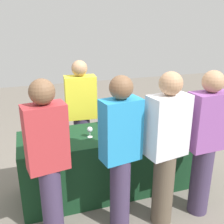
{
  "coord_description": "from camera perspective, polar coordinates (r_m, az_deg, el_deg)",
  "views": [
    {
      "loc": [
        -0.92,
        -2.8,
        2.09
      ],
      "look_at": [
        0.0,
        0.0,
        1.04
      ],
      "focal_mm": 42.73,
      "sensor_mm": 36.0,
      "label": 1
    }
  ],
  "objects": [
    {
      "name": "server_pouring",
      "position": [
        3.72,
        -6.59,
        -0.2
      ],
      "size": [
        0.43,
        0.26,
        1.57
      ],
      "rotation": [
        0.0,
        0.0,
        3.06
      ],
      "color": "#3F3351",
      "rests_on": "ground_plane"
    },
    {
      "name": "wine_glass_3",
      "position": [
        3.38,
        12.06,
        -1.42
      ],
      "size": [
        0.07,
        0.07,
        0.15
      ],
      "color": "silver",
      "rests_on": "tasting_table"
    },
    {
      "name": "wine_bottle_1",
      "position": [
        3.34,
        1.49,
        -1.27
      ],
      "size": [
        0.08,
        0.08,
        0.31
      ],
      "color": "black",
      "rests_on": "tasting_table"
    },
    {
      "name": "wine_bottle_0",
      "position": [
        3.33,
        -0.31,
        -1.39
      ],
      "size": [
        0.07,
        0.07,
        0.3
      ],
      "color": "black",
      "rests_on": "tasting_table"
    },
    {
      "name": "guest_2",
      "position": [
        2.69,
        11.48,
        -7.41
      ],
      "size": [
        0.43,
        0.28,
        1.64
      ],
      "rotation": [
        0.0,
        0.0,
        0.16
      ],
      "color": "brown",
      "rests_on": "ground_plane"
    },
    {
      "name": "wine_bottle_2",
      "position": [
        3.37,
        5.64,
        -1.07
      ],
      "size": [
        0.07,
        0.07,
        0.32
      ],
      "color": "black",
      "rests_on": "tasting_table"
    },
    {
      "name": "guest_3",
      "position": [
        2.95,
        19.37,
        -5.93
      ],
      "size": [
        0.41,
        0.24,
        1.62
      ],
      "rotation": [
        0.0,
        0.0,
        0.05
      ],
      "color": "#3F3351",
      "rests_on": "ground_plane"
    },
    {
      "name": "tasting_table",
      "position": [
        3.4,
        0.0,
        -10.3
      ],
      "size": [
        2.19,
        0.71,
        0.79
      ],
      "primitive_type": "cube",
      "color": "#14381E",
      "rests_on": "ground_plane"
    },
    {
      "name": "wine_bottle_3",
      "position": [
        3.44,
        8.02,
        -0.86
      ],
      "size": [
        0.07,
        0.07,
        0.31
      ],
      "color": "black",
      "rests_on": "tasting_table"
    },
    {
      "name": "guest_1",
      "position": [
        2.57,
        1.82,
        -8.36
      ],
      "size": [
        0.4,
        0.26,
        1.62
      ],
      "rotation": [
        0.0,
        0.0,
        0.16
      ],
      "color": "#3F3351",
      "rests_on": "ground_plane"
    },
    {
      "name": "wine_glass_0",
      "position": [
        2.91,
        -13.48,
        -5.3
      ],
      "size": [
        0.06,
        0.06,
        0.14
      ],
      "color": "silver",
      "rests_on": "tasting_table"
    },
    {
      "name": "menu_board",
      "position": [
        4.46,
        5.2,
        -3.32
      ],
      "size": [
        0.5,
        0.03,
        0.72
      ],
      "primitive_type": "cube",
      "rotation": [
        0.0,
        0.0,
        -0.0
      ],
      "color": "white",
      "rests_on": "ground_plane"
    },
    {
      "name": "ice_bucket",
      "position": [
        3.46,
        12.26,
        -1.15
      ],
      "size": [
        0.23,
        0.23,
        0.2
      ],
      "primitive_type": "cylinder",
      "color": "silver",
      "rests_on": "tasting_table"
    },
    {
      "name": "wine_glass_2",
      "position": [
        3.14,
        3.93,
        -2.76
      ],
      "size": [
        0.07,
        0.07,
        0.15
      ],
      "color": "silver",
      "rests_on": "tasting_table"
    },
    {
      "name": "guest_0",
      "position": [
        2.48,
        -13.52,
        -9.82
      ],
      "size": [
        0.39,
        0.25,
        1.63
      ],
      "rotation": [
        0.0,
        0.0,
        0.16
      ],
      "color": "#3F3351",
      "rests_on": "ground_plane"
    },
    {
      "name": "ground_plane",
      "position": [
        3.61,
        0.0,
        -15.74
      ],
      "size": [
        12.0,
        12.0,
        0.0
      ],
      "primitive_type": "plane",
      "color": "slate"
    },
    {
      "name": "wine_glass_1",
      "position": [
        3.05,
        -4.78,
        -3.84
      ],
      "size": [
        0.06,
        0.06,
        0.13
      ],
      "color": "silver",
      "rests_on": "tasting_table"
    },
    {
      "name": "wine_bottle_4",
      "position": [
        3.62,
        12.58,
        0.04
      ],
      "size": [
        0.08,
        0.08,
        0.32
      ],
      "color": "black",
      "rests_on": "tasting_table"
    }
  ]
}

